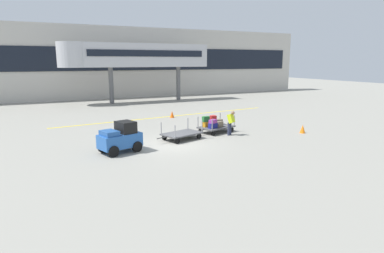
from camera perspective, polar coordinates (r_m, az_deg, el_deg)
ground_plane at (r=18.57m, az=-3.80°, el=-3.17°), size 120.00×120.00×0.00m
apron_lead_line at (r=28.08m, az=-3.55°, el=1.79°), size 19.68×2.34×0.01m
terminal_building at (r=43.21m, az=-17.00°, el=10.57°), size 61.00×2.51×8.87m
jet_bridge at (r=38.04m, az=-10.56°, el=11.99°), size 16.78×3.00×6.57m
baggage_tug at (r=17.26m, az=-12.34°, el=-1.96°), size 2.33×1.73×1.58m
baggage_cart_lead at (r=19.69m, az=-1.79°, el=-1.28°), size 3.08×2.01×1.10m
baggage_cart_middle at (r=21.64m, az=3.94°, el=0.33°), size 3.08×2.01×1.10m
baggage_handler at (r=20.84m, az=6.73°, el=0.81°), size 0.56×0.57×1.56m
safety_cone_near at (r=27.37m, az=-3.48°, el=2.12°), size 0.36×0.36×0.55m
safety_cone_far at (r=22.64m, az=18.67°, el=-0.40°), size 0.36×0.36×0.55m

